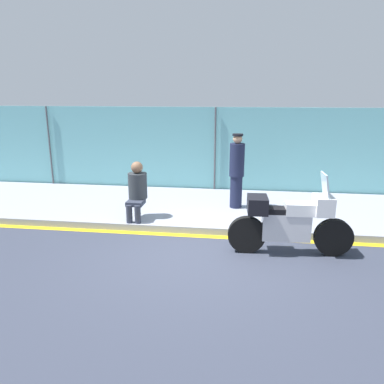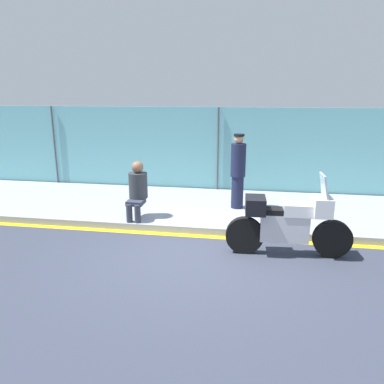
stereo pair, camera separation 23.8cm
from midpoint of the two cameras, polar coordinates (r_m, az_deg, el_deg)
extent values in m
plane|color=#333847|center=(7.05, 1.16, -9.63)|extent=(120.00, 120.00, 0.00)
cube|color=#8E93A3|center=(9.53, 3.55, -2.48)|extent=(37.67, 3.31, 0.15)
cube|color=gold|center=(7.92, 2.18, -6.75)|extent=(37.67, 0.18, 0.01)
cube|color=#6BB2B7|center=(10.96, 4.63, 6.18)|extent=(35.79, 0.08, 2.52)
cylinder|color=#4C4C51|center=(12.37, -19.66, 6.37)|extent=(0.05, 0.05, 2.52)
cylinder|color=#4C4C51|center=(10.86, 4.58, 6.10)|extent=(0.05, 0.05, 2.52)
cylinder|color=black|center=(7.36, 21.48, -6.69)|extent=(0.71, 0.17, 0.70)
cylinder|color=black|center=(7.11, 8.96, -6.52)|extent=(0.71, 0.17, 0.70)
cube|color=silver|center=(7.12, 14.80, -5.23)|extent=(0.88, 0.32, 0.52)
cube|color=white|center=(7.04, 16.77, -2.61)|extent=(0.53, 0.33, 0.22)
cube|color=black|center=(7.00, 14.19, -2.86)|extent=(0.61, 0.31, 0.10)
cube|color=white|center=(7.10, 20.10, -2.06)|extent=(0.34, 0.49, 0.34)
cube|color=silver|center=(7.01, 20.37, 0.91)|extent=(0.12, 0.42, 0.42)
cube|color=black|center=(6.93, 10.60, -1.97)|extent=(0.38, 0.52, 0.30)
cylinder|color=#191E38|center=(9.29, 7.64, -0.02)|extent=(0.30, 0.30, 0.80)
cylinder|color=#191E38|center=(9.12, 7.81, 4.82)|extent=(0.36, 0.36, 0.80)
sphere|color=tan|center=(9.04, 7.93, 8.00)|extent=(0.22, 0.22, 0.22)
cylinder|color=black|center=(9.03, 7.95, 8.60)|extent=(0.26, 0.26, 0.05)
cylinder|color=#2D3342|center=(8.33, -8.73, -3.23)|extent=(0.14, 0.14, 0.41)
cylinder|color=#2D3342|center=(8.28, -7.47, -3.31)|extent=(0.14, 0.14, 0.41)
cube|color=#2D3342|center=(8.43, -7.74, -1.53)|extent=(0.36, 0.41, 0.10)
cylinder|color=#2D3338|center=(8.53, -7.42, 1.03)|extent=(0.42, 0.42, 0.57)
sphere|color=brown|center=(8.44, -7.52, 3.79)|extent=(0.26, 0.26, 0.26)
camera|label=1|loc=(0.12, -89.18, 0.22)|focal=35.00mm
camera|label=2|loc=(0.12, 90.82, -0.22)|focal=35.00mm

